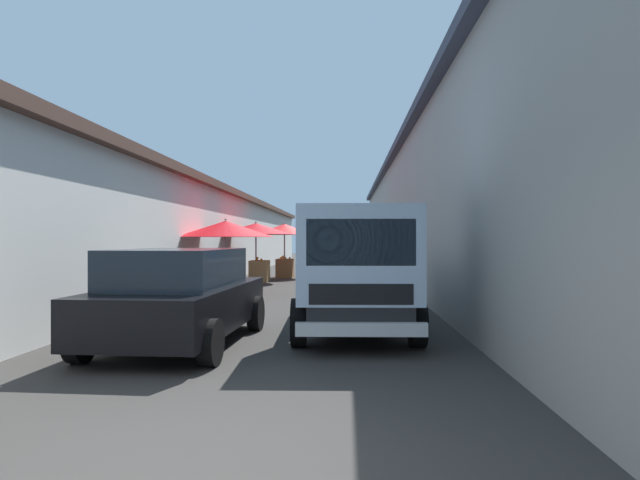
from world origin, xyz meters
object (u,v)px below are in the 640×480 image
Objects in this scene: fruit_stall_near_right at (285,235)px; hatchback_car at (180,296)px; fruit_stall_near_left at (226,234)px; vendor_by_crates at (353,269)px; plastic_stool at (391,295)px; fruit_stall_far_left at (256,234)px; delivery_truck at (356,274)px.

hatchback_car is (-14.34, -0.09, -1.05)m from fruit_stall_near_right.
fruit_stall_near_right is at bearing -7.16° from fruit_stall_near_left.
vendor_by_crates reaches higher than plastic_stool.
fruit_stall_far_left is 0.56× the size of delivery_truck.
hatchback_car is at bearing -175.83° from fruit_stall_far_left.
vendor_by_crates is 3.56× the size of plastic_stool.
hatchback_car is at bearing 150.38° from vendor_by_crates.
fruit_stall_near_left is 7.62m from delivery_truck.
hatchback_car is 2.57× the size of vendor_by_crates.
fruit_stall_near_left is 0.57× the size of delivery_truck.
delivery_truck is at bearing 179.82° from vendor_by_crates.
fruit_stall_near_right is 10.76m from plastic_stool.
vendor_by_crates is 1.08m from plastic_stool.
delivery_truck reaches higher than hatchback_car.
fruit_stall_near_left is at bearing 28.49° from delivery_truck.
hatchback_car is at bearing -179.65° from fruit_stall_near_right.
fruit_stall_near_right is at bearing 11.32° from delivery_truck.
fruit_stall_near_right reaches higher than plastic_stool.
fruit_stall_near_left is 0.71× the size of hatchback_car.
delivery_truck is (0.66, -2.65, 0.30)m from hatchback_car.
fruit_stall_far_left is 6.41× the size of plastic_stool.
fruit_stall_near_right is at bearing 0.35° from hatchback_car.
plastic_stool is (4.31, -3.51, -0.41)m from hatchback_car.
fruit_stall_far_left is (-2.37, 0.79, 0.01)m from fruit_stall_near_right.
fruit_stall_far_left reaches higher than delivery_truck.
fruit_stall_near_right is 5.59× the size of plastic_stool.
fruit_stall_near_right reaches higher than hatchback_car.
fruit_stall_near_right is 0.86× the size of fruit_stall_near_left.
vendor_by_crates is at bearing -126.04° from fruit_stall_near_left.
fruit_stall_near_right is 0.49× the size of delivery_truck.
fruit_stall_near_right is 0.87× the size of fruit_stall_far_left.
fruit_stall_far_left is 0.99× the size of fruit_stall_near_left.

